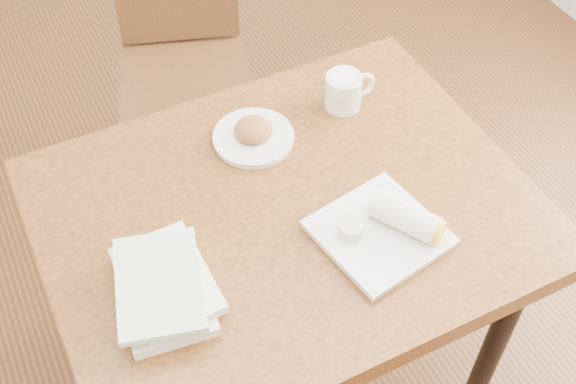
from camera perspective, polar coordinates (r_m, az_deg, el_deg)
name	(u,v)px	position (r m, az deg, el deg)	size (l,w,h in m)	color
ground	(288,362)	(2.30, 0.00, -13.26)	(4.00, 5.00, 0.01)	#472814
table	(288,229)	(1.73, 0.00, -2.91)	(1.12, 0.88, 0.75)	brown
chair_far	(181,45)	(2.46, -8.42, 11.40)	(0.53, 0.53, 0.95)	#492C15
plate_scone	(253,135)	(1.80, -2.76, 4.54)	(0.21, 0.21, 0.07)	white
coffee_mug	(345,90)	(1.88, 4.51, 8.03)	(0.14, 0.10, 0.10)	white
plate_burrito	(387,228)	(1.61, 7.85, -2.84)	(0.29, 0.29, 0.08)	white
book_stack	(164,287)	(1.52, -9.80, -7.37)	(0.23, 0.29, 0.07)	white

